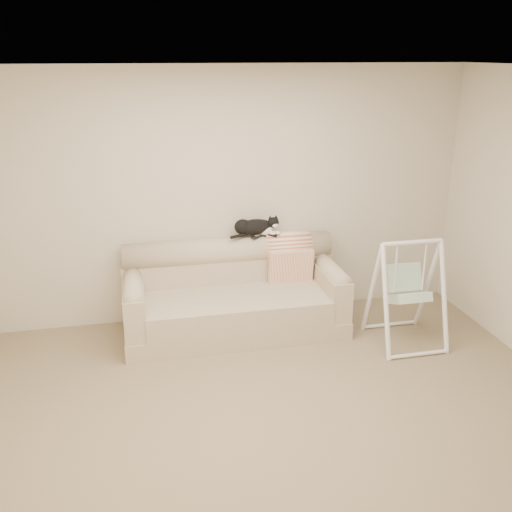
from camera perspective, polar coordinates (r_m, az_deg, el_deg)
The scene contains 8 objects.
ground_plane at distance 4.63m, azimuth 1.92°, elevation -15.95°, with size 5.00×5.00×0.00m, color #76654D.
room_shell at distance 3.94m, azimuth 2.18°, elevation 2.42°, with size 5.04×4.04×2.60m.
sofa at distance 5.83m, azimuth -2.28°, elevation -4.06°, with size 2.20×0.93×0.90m.
remote_a at distance 5.89m, azimuth 0.24°, elevation 2.05°, with size 0.18×0.15×0.03m.
remote_b at distance 5.91m, azimuth 1.31°, elevation 2.07°, with size 0.17×0.12×0.02m.
tuxedo_cat at distance 5.88m, azimuth -0.07°, elevation 2.93°, with size 0.54×0.23×0.21m.
throw_blanket at distance 6.03m, azimuth 3.18°, elevation 0.57°, with size 0.47×0.38×0.58m.
baby_swing at distance 5.68m, azimuth 14.88°, elevation -3.47°, with size 0.64×0.68×1.06m.
Camera 1 is at (-0.95, -3.64, 2.70)m, focal length 40.00 mm.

